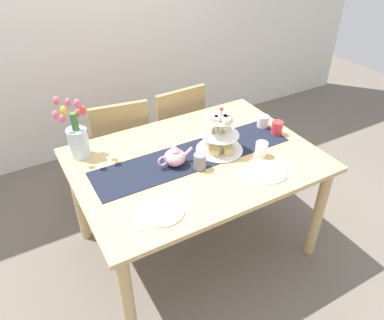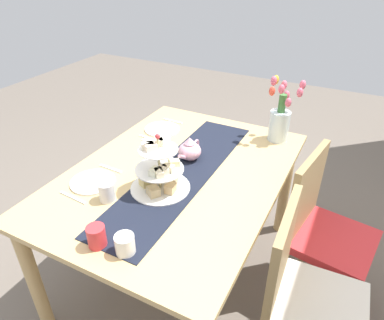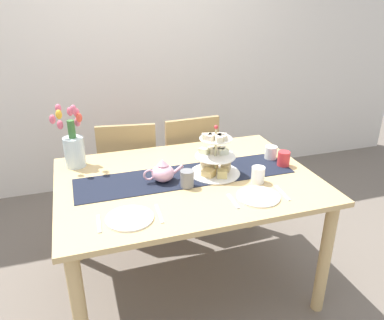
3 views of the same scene
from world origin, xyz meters
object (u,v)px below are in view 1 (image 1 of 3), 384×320
object	(u,v)px
cream_jug	(263,121)
mug_white_text	(261,149)
chair_left	(121,145)
fork_left	(136,222)
dining_table	(196,171)
mug_grey	(200,161)
teapot	(175,157)
tulip_vase	(77,136)
dinner_plate_right	(267,172)
chair_right	(174,130)
knife_left	(187,202)
mug_orange	(277,128)
fork_right	(247,180)
dinner_plate_left	(162,211)
knife_right	(286,165)
tiered_cake_stand	(220,137)

from	to	relation	value
cream_jug	mug_white_text	bearing A→B (deg)	-130.08
chair_left	fork_left	bearing A→B (deg)	-105.36
dining_table	fork_left	world-z (taller)	fork_left
fork_left	mug_grey	bearing A→B (deg)	24.58
teapot	mug_grey	xyz separation A→B (m)	(0.11, -0.11, -0.01)
tulip_vase	dinner_plate_right	bearing A→B (deg)	-38.45
chair_right	knife_left	distance (m)	1.23
knife_left	mug_white_text	size ratio (longest dim) A/B	1.79
cream_jug	mug_orange	world-z (taller)	mug_orange
teapot	fork_left	size ratio (longest dim) A/B	1.59
knife_left	fork_right	world-z (taller)	same
fork_right	mug_orange	size ratio (longest dim) A/B	1.58
mug_white_text	dinner_plate_right	bearing A→B (deg)	-115.80
chair_right	chair_left	bearing A→B (deg)	179.91
chair_right	fork_right	xyz separation A→B (m)	(-0.09, -1.10, 0.26)
chair_right	dinner_plate_left	distance (m)	1.30
chair_right	mug_grey	bearing A→B (deg)	-107.37
teapot	dinner_plate_right	world-z (taller)	teapot
knife_right	mug_orange	distance (m)	0.37
tulip_vase	dining_table	bearing A→B (deg)	-31.78
dining_table	fork_right	size ratio (longest dim) A/B	9.95
tulip_vase	knife_right	xyz separation A→B (m)	(1.05, -0.72, -0.14)
cream_jug	mug_white_text	distance (m)	0.37
fork_left	dinner_plate_left	bearing A→B (deg)	0.00
mug_orange	fork_right	bearing A→B (deg)	-146.56
chair_right	dinner_plate_right	bearing A→B (deg)	-87.36
chair_right	dining_table	bearing A→B (deg)	-107.37
fork_right	cream_jug	bearing A→B (deg)	43.87
knife_left	mug_grey	size ratio (longest dim) A/B	1.79
chair_right	fork_left	world-z (taller)	chair_right
cream_jug	fork_right	xyz separation A→B (m)	(-0.46, -0.44, -0.04)
dining_table	mug_white_text	distance (m)	0.44
knife_left	mug_grey	xyz separation A→B (m)	(0.22, 0.23, 0.05)
teapot	fork_left	distance (m)	0.52
teapot	dinner_plate_right	bearing A→B (deg)	-37.75
teapot	mug_orange	size ratio (longest dim) A/B	2.51
tulip_vase	knife_right	distance (m)	1.28
mug_white_text	cream_jug	bearing A→B (deg)	49.92
fork_left	knife_right	world-z (taller)	same
teapot	knife_left	world-z (taller)	teapot
dining_table	knife_right	distance (m)	0.56
chair_left	mug_white_text	size ratio (longest dim) A/B	9.58
tiered_cake_stand	cream_jug	distance (m)	0.45
chair_left	tiered_cake_stand	bearing A→B (deg)	-61.83
cream_jug	chair_right	bearing A→B (deg)	118.86
tiered_cake_stand	fork_right	bearing A→B (deg)	-95.01
tulip_vase	fork_right	world-z (taller)	tulip_vase
cream_jug	dining_table	bearing A→B (deg)	-170.27
chair_left	knife_left	distance (m)	1.14
cream_jug	mug_grey	xyz separation A→B (m)	(-0.64, -0.21, 0.01)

